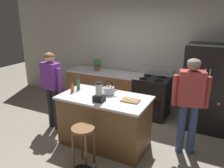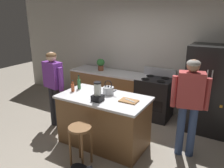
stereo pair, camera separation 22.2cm
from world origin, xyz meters
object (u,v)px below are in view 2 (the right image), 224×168
person_by_sink_right (190,100)px  bar_stool (80,135)px  kitchen_island (104,120)px  tea_kettle (108,90)px  potted_plant (101,64)px  bottle_cooking_sauce (73,87)px  refrigerator (210,90)px  bottle_olive_oil (79,84)px  stove_range (154,98)px  person_by_island_left (53,83)px  chef_knife (130,100)px  blender_appliance (98,93)px  cutting_board (129,101)px

person_by_sink_right → bar_stool: 1.82m
kitchen_island → tea_kettle: size_ratio=5.80×
potted_plant → bottle_cooking_sauce: size_ratio=1.39×
refrigerator → bottle_olive_oil: size_ratio=6.37×
kitchen_island → stove_range: bearing=74.8°
tea_kettle → bar_stool: bearing=-90.7°
person_by_island_left → potted_plant: bearing=82.8°
person_by_island_left → chef_knife: bearing=-1.3°
stove_range → tea_kettle: size_ratio=4.03×
bottle_olive_oil → chef_knife: (1.14, -0.11, -0.08)m
kitchen_island → refrigerator: bearing=43.9°
refrigerator → chef_knife: 1.82m
bar_stool → chef_knife: 0.98m
kitchen_island → bar_stool: size_ratio=2.38×
person_by_sink_right → bar_stool: (-1.37, -1.10, -0.49)m
potted_plant → bottle_cooking_sauce: (0.41, -1.60, -0.09)m
blender_appliance → chef_knife: size_ratio=1.50×
stove_range → chef_knife: (0.09, -1.51, 0.48)m
bar_stool → tea_kettle: size_ratio=2.44×
bar_stool → bottle_cooking_sauce: bearing=135.0°
refrigerator → bottle_cooking_sauce: 2.70m
refrigerator → chef_knife: refrigerator is taller
tea_kettle → cutting_board: (0.46, -0.12, -0.07)m
refrigerator → cutting_board: size_ratio=5.86×
person_by_island_left → chef_knife: person_by_island_left is taller
person_by_sink_right → tea_kettle: person_by_sink_right is taller
refrigerator → cutting_board: (-1.07, -1.48, 0.06)m
blender_appliance → bottle_olive_oil: size_ratio=1.20×
refrigerator → stove_range: refrigerator is taller
person_by_island_left → blender_appliance: (1.26, -0.27, 0.09)m
potted_plant → tea_kettle: bearing=-52.8°
bottle_cooking_sauce → tea_kettle: (0.67, 0.19, 0.00)m
tea_kettle → bottle_olive_oil: bearing=-179.2°
person_by_island_left → cutting_board: size_ratio=5.36×
potted_plant → blender_appliance: blender_appliance is taller
bar_stool → cutting_board: size_ratio=2.24×
potted_plant → refrigerator: bearing=-1.1°
refrigerator → bottle_olive_oil: bearing=-148.0°
bar_stool → chef_knife: chef_knife is taller
stove_range → potted_plant: bearing=179.0°
bottle_cooking_sauce → tea_kettle: size_ratio=0.78×
person_by_island_left → bar_stool: (1.25, -0.77, -0.45)m
stove_range → tea_kettle: (-0.39, -1.39, 0.53)m
stove_range → bar_stool: size_ratio=1.65×
potted_plant → person_by_island_left: bearing=-97.2°
bottle_olive_oil → cutting_board: 1.13m
refrigerator → person_by_island_left: refrigerator is taller
bottle_cooking_sauce → potted_plant: bearing=104.3°
bar_stool → cutting_board: (0.47, 0.73, 0.42)m
bar_stool → refrigerator: bearing=55.0°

